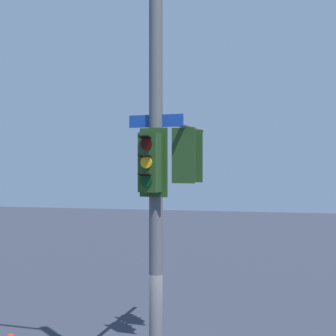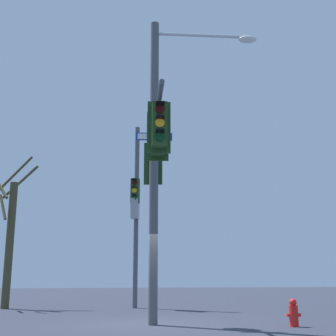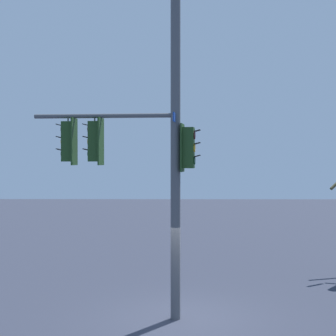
% 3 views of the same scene
% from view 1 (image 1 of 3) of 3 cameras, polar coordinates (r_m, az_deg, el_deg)
% --- Properties ---
extents(main_signal_pole_assembly, '(3.87, 4.59, 9.26)m').
position_cam_1_polar(main_signal_pole_assembly, '(9.97, -0.97, 2.49)').
color(main_signal_pole_assembly, '#4C4F54').
rests_on(main_signal_pole_assembly, ground).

